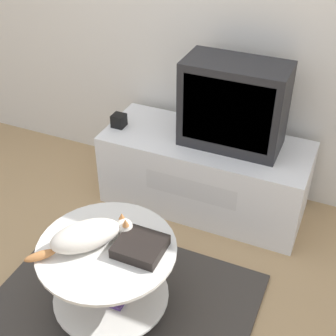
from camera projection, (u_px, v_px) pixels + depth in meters
ground_plane at (114, 320)px, 2.53m from camera, size 12.00×12.00×0.00m
wall_back at (217, 2)px, 2.89m from camera, size 8.00×0.05×2.60m
rug at (114, 319)px, 2.52m from camera, size 1.40×1.26×0.02m
tv_stand at (204, 173)px, 3.18m from camera, size 1.36×0.55×0.52m
tv at (234, 105)px, 2.85m from camera, size 0.63×0.32×0.55m
speaker at (119, 121)px, 3.16m from camera, size 0.09×0.09×0.09m
coffee_table at (109, 272)px, 2.40m from camera, size 0.70×0.70×0.46m
dvd_box at (140, 246)px, 2.27m from camera, size 0.23×0.21×0.06m
cat at (88, 235)px, 2.28m from camera, size 0.39×0.44×0.14m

